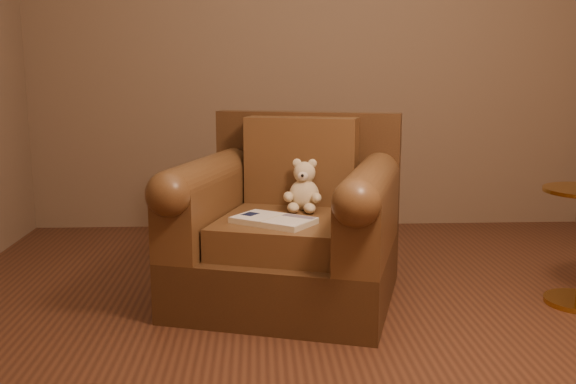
{
  "coord_description": "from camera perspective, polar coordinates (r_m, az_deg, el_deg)",
  "views": [
    {
      "loc": [
        -0.4,
        -2.6,
        1.1
      ],
      "look_at": [
        -0.25,
        0.37,
        0.55
      ],
      "focal_mm": 40.0,
      "sensor_mm": 36.0,
      "label": 1
    }
  ],
  "objects": [
    {
      "name": "floor",
      "position": [
        2.86,
        5.59,
        -12.25
      ],
      "size": [
        4.0,
        4.0,
        0.0
      ],
      "primitive_type": "plane",
      "color": "#512C1B",
      "rests_on": "ground"
    },
    {
      "name": "armchair",
      "position": [
        3.16,
        0.15,
        -3.29
      ],
      "size": [
        1.23,
        1.2,
        0.9
      ],
      "rotation": [
        0.0,
        0.0,
        -0.3
      ],
      "color": "#452B17",
      "rests_on": "floor"
    },
    {
      "name": "teddy_bear",
      "position": [
        3.19,
        1.41,
        0.13
      ],
      "size": [
        0.19,
        0.22,
        0.26
      ],
      "rotation": [
        0.0,
        0.0,
        -0.22
      ],
      "color": "beige",
      "rests_on": "armchair"
    },
    {
      "name": "guidebook",
      "position": [
        2.92,
        -1.3,
        -2.53
      ],
      "size": [
        0.41,
        0.38,
        0.03
      ],
      "rotation": [
        0.0,
        0.0,
        -0.61
      ],
      "color": "beige",
      "rests_on": "armchair"
    }
  ]
}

